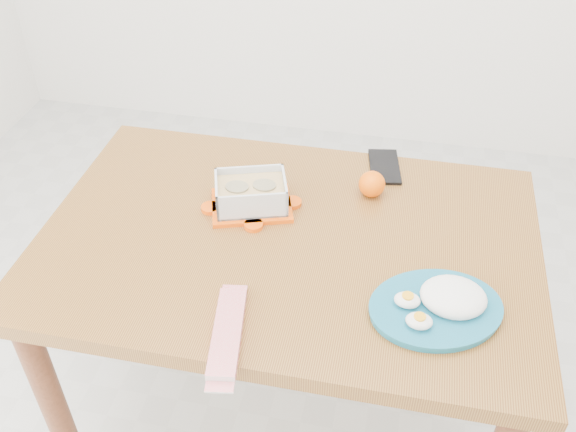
% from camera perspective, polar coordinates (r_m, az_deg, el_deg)
% --- Properties ---
extents(dining_table, '(1.13, 0.75, 0.75)m').
position_cam_1_polar(dining_table, '(1.53, -0.00, -4.86)').
color(dining_table, brown).
rests_on(dining_table, ground).
extents(food_container, '(0.22, 0.19, 0.08)m').
position_cam_1_polar(food_container, '(1.51, -3.30, 1.95)').
color(food_container, '#ED4F07').
rests_on(food_container, dining_table).
extents(orange_fruit, '(0.06, 0.06, 0.06)m').
position_cam_1_polar(orange_fruit, '(1.57, 7.47, 2.83)').
color(orange_fruit, '#FF3B05').
rests_on(orange_fruit, dining_table).
extents(rice_plate, '(0.34, 0.34, 0.07)m').
position_cam_1_polar(rice_plate, '(1.31, 13.51, -7.51)').
color(rice_plate, '#16617D').
rests_on(rice_plate, dining_table).
extents(candy_bar, '(0.09, 0.22, 0.02)m').
position_cam_1_polar(candy_bar, '(1.25, -5.40, -10.32)').
color(candy_bar, red).
rests_on(candy_bar, dining_table).
extents(smartphone, '(0.10, 0.16, 0.01)m').
position_cam_1_polar(smartphone, '(1.68, 8.57, 4.36)').
color(smartphone, black).
rests_on(smartphone, dining_table).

